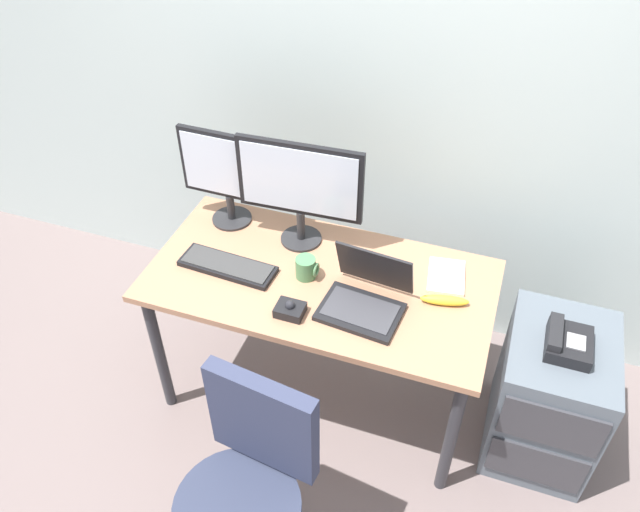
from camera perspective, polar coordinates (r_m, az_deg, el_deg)
ground_plane at (r=3.16m, az=0.00°, el=-11.88°), size 8.00×8.00×0.00m
back_wall at (r=2.81m, az=5.01°, el=17.49°), size 6.00×0.10×2.80m
desk at (r=2.66m, az=0.00°, el=-3.32°), size 1.42×0.72×0.74m
file_cabinet at (r=2.90m, az=19.81°, el=-11.76°), size 0.42×0.53×0.64m
desk_phone at (r=2.63m, az=21.35°, el=-7.25°), size 0.17×0.20×0.09m
office_chair at (r=2.40m, az=-6.53°, el=-21.03°), size 0.52×0.52×0.92m
monitor_main at (r=2.61m, az=-1.84°, el=6.36°), size 0.54×0.18×0.49m
monitor_side at (r=2.78m, az=-8.42°, el=7.45°), size 0.43×0.18×0.45m
keyboard at (r=2.66m, az=-8.32°, el=-0.88°), size 0.42×0.16×0.03m
laptop at (r=2.46m, az=4.12°, el=-3.55°), size 0.34×0.32×0.23m
trackball_mouse at (r=2.45m, az=-2.72°, el=-4.82°), size 0.11×0.09×0.07m
coffee_mug at (r=2.58m, az=-1.24°, el=-1.08°), size 0.09×0.08×0.09m
paper_notepad at (r=2.65m, az=11.31°, el=-1.79°), size 0.18×0.23×0.01m
banana at (r=2.53m, az=11.16°, el=-3.92°), size 0.19×0.08×0.04m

